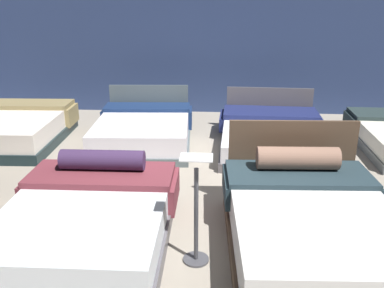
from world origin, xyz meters
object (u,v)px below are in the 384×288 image
bed_2 (310,224)px  bed_6 (272,135)px  price_sign (196,223)px  bed_5 (144,130)px  bed_1 (88,219)px  bed_4 (14,129)px

bed_2 → bed_6: 2.92m
bed_2 → price_sign: price_sign is taller
bed_2 → bed_5: (-2.12, 2.96, -0.05)m
bed_5 → bed_1: bearing=-93.7°
bed_2 → bed_6: bearing=87.8°
bed_1 → bed_4: bearing=126.0°
bed_2 → price_sign: 1.10m
bed_5 → bed_4: bearing=179.0°
bed_6 → bed_5: bearing=-178.6°
bed_6 → bed_2: bearing=-87.2°
bed_4 → bed_6: bearing=-1.5°
bed_5 → price_sign: bearing=-75.0°
bed_1 → price_sign: bearing=-15.1°
bed_1 → price_sign: price_sign is taller
bed_4 → bed_6: (4.28, 0.04, -0.03)m
bed_1 → bed_5: (0.03, 2.94, -0.01)m
bed_4 → price_sign: (3.23, -3.13, 0.16)m
bed_2 → bed_6: (-0.01, 2.92, -0.07)m
bed_5 → price_sign: size_ratio=2.00×
bed_5 → bed_2: bearing=-57.5°
bed_2 → bed_6: size_ratio=0.99×
bed_5 → price_sign: price_sign is taller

